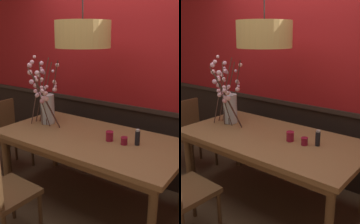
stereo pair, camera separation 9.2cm
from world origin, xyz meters
TOP-DOWN VIEW (x-y plane):
  - ground_plane at (0.00, 0.00)m, footprint 24.00×24.00m
  - back_wall at (0.00, 0.75)m, footprint 5.72×0.14m
  - dining_table at (0.00, 0.00)m, footprint 1.88×0.96m
  - chair_head_west_end at (-1.31, 0.01)m, footprint 0.40×0.45m
  - chair_far_side_right at (0.29, 0.92)m, footprint 0.42×0.44m
  - chair_far_side_left at (-0.27, 0.89)m, footprint 0.44×0.42m
  - vase_with_blossoms at (-0.65, 0.06)m, footprint 0.49×0.51m
  - candle_holder_nearer_center at (0.38, 0.02)m, footprint 0.07×0.07m
  - candle_holder_nearer_edge at (0.22, 0.02)m, footprint 0.08×0.08m
  - condiment_bottle at (0.48, 0.08)m, footprint 0.05×0.05m
  - pendant_lamp at (-0.13, 0.07)m, footprint 0.53×0.53m

SIDE VIEW (x-z plane):
  - ground_plane at x=0.00m, z-range 0.00..0.00m
  - chair_head_west_end at x=-1.31m, z-range 0.06..0.95m
  - chair_far_side_right at x=0.29m, z-range 0.06..1.01m
  - chair_far_side_left at x=-0.27m, z-range 0.05..1.02m
  - dining_table at x=0.00m, z-range 0.29..1.02m
  - candle_holder_nearer_center at x=0.38m, z-range 0.74..0.81m
  - candle_holder_nearer_edge at x=0.22m, z-range 0.73..0.83m
  - condiment_bottle at x=0.48m, z-range 0.73..0.88m
  - vase_with_blossoms at x=-0.65m, z-range 0.60..1.35m
  - back_wall at x=0.00m, z-range -0.01..2.67m
  - pendant_lamp at x=-0.13m, z-range 1.16..2.26m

